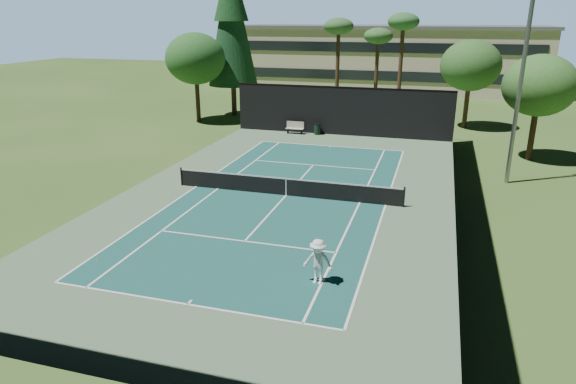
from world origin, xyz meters
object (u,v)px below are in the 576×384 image
tennis_ball_c (361,175)px  tennis_ball_d (252,180)px  tennis_ball_b (224,185)px  trash_bin (317,129)px  park_bench (295,127)px  tennis_net (286,186)px  tennis_ball_a (97,261)px  player (318,262)px

tennis_ball_c → tennis_ball_d: 6.88m
tennis_ball_b → trash_bin: size_ratio=0.07×
park_bench → tennis_net: bearing=-76.1°
tennis_net → park_bench: bearing=103.9°
tennis_ball_c → tennis_ball_d: size_ratio=1.25×
tennis_ball_c → park_bench: bearing=124.7°
tennis_ball_a → trash_bin: 25.71m
tennis_ball_c → trash_bin: bearing=116.7°
tennis_ball_a → park_bench: 25.39m
tennis_ball_a → player: bearing=5.0°
tennis_ball_b → trash_bin: (2.09, 14.91, 0.44)m
tennis_ball_a → tennis_ball_b: size_ratio=0.87×
tennis_ball_c → trash_bin: trash_bin is taller
tennis_ball_b → park_bench: (0.19, 14.75, 0.51)m
tennis_ball_a → park_bench: park_bench is taller
tennis_ball_a → tennis_ball_b: (1.06, 10.60, 0.00)m
tennis_ball_d → park_bench: size_ratio=0.04×
tennis_ball_a → tennis_ball_c: 17.13m
tennis_net → trash_bin: (-1.93, 15.61, -0.08)m
tennis_ball_b → tennis_ball_d: (1.23, 1.32, -0.00)m
tennis_net → tennis_ball_a: tennis_net is taller
tennis_ball_a → tennis_ball_b: 10.66m
tennis_ball_b → trash_bin: bearing=82.0°
tennis_ball_d → trash_bin: size_ratio=0.06×
tennis_ball_c → tennis_ball_d: (-6.21, -2.95, -0.01)m
tennis_net → trash_bin: bearing=97.0°
tennis_ball_a → tennis_ball_d: size_ratio=1.00×
player → park_bench: (-7.78, 24.56, -0.34)m
tennis_net → park_bench: tennis_net is taller
tennis_ball_a → park_bench: (1.26, 25.35, 0.52)m
tennis_ball_d → tennis_ball_c: bearing=25.4°
trash_bin → tennis_ball_d: bearing=-93.6°
tennis_ball_d → trash_bin: 13.62m
tennis_net → player: (3.96, -9.12, 0.33)m
park_bench → trash_bin: bearing=4.8°
trash_bin → park_bench: bearing=-175.2°
tennis_ball_a → tennis_ball_d: same height
tennis_ball_c → tennis_ball_d: tennis_ball_c is taller
tennis_net → trash_bin: 15.73m
tennis_ball_c → tennis_ball_d: bearing=-154.6°
trash_bin → tennis_ball_a: bearing=-97.1°
tennis_net → tennis_ball_a: size_ratio=218.36×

